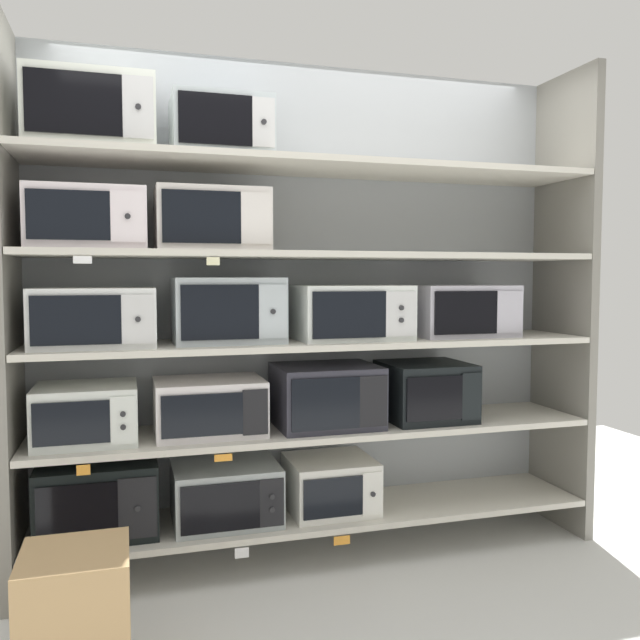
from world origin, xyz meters
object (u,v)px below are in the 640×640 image
at_px(microwave_11, 88,220).
at_px(microwave_14, 221,129).
at_px(microwave_5, 326,396).
at_px(microwave_3, 86,414).
at_px(microwave_12, 212,220).
at_px(microwave_0, 98,498).
at_px(microwave_6, 426,391).
at_px(microwave_4, 209,407).
at_px(microwave_7, 94,317).
at_px(microwave_1, 226,493).
at_px(microwave_9, 350,312).
at_px(microwave_10, 462,311).
at_px(microwave_13, 91,114).
at_px(shipping_carton, 76,617).
at_px(microwave_8, 228,310).
at_px(microwave_2, 330,484).

distance_m(microwave_11, microwave_14, 0.74).
bearing_deg(microwave_14, microwave_5, 0.01).
distance_m(microwave_3, microwave_12, 1.06).
height_order(microwave_0, microwave_12, microwave_12).
distance_m(microwave_6, microwave_11, 1.87).
relative_size(microwave_4, microwave_11, 1.02).
bearing_deg(microwave_7, microwave_1, -0.01).
bearing_deg(microwave_11, microwave_9, -0.01).
xyz_separation_m(microwave_6, microwave_14, (-1.07, -0.00, 1.29)).
bearing_deg(microwave_10, microwave_5, 180.00).
relative_size(microwave_9, microwave_11, 1.11).
bearing_deg(microwave_6, microwave_0, -180.00).
distance_m(microwave_13, microwave_14, 0.57).
bearing_deg(microwave_13, microwave_9, -0.01).
relative_size(microwave_3, microwave_10, 0.84).
distance_m(microwave_3, shipping_carton, 0.96).
height_order(microwave_7, microwave_11, microwave_11).
xyz_separation_m(microwave_0, microwave_6, (1.65, 0.00, 0.42)).
bearing_deg(microwave_8, microwave_9, -0.01).
distance_m(microwave_7, microwave_13, 0.90).
distance_m(microwave_14, shipping_carton, 2.12).
bearing_deg(microwave_7, microwave_14, -0.01).
distance_m(microwave_11, microwave_12, 0.55).
bearing_deg(microwave_1, microwave_3, 179.97).
relative_size(microwave_2, microwave_8, 0.83).
xyz_separation_m(microwave_0, microwave_5, (1.10, -0.00, 0.42)).
relative_size(microwave_4, microwave_7, 0.96).
height_order(microwave_9, microwave_10, microwave_9).
xyz_separation_m(microwave_4, microwave_13, (-0.51, -0.00, 1.34)).
distance_m(microwave_5, microwave_13, 1.71).
bearing_deg(microwave_12, microwave_8, -0.03).
relative_size(microwave_1, microwave_3, 1.13).
bearing_deg(microwave_8, microwave_5, 0.00).
height_order(microwave_8, shipping_carton, microwave_8).
height_order(microwave_10, microwave_14, microwave_14).
xyz_separation_m(microwave_12, microwave_13, (-0.53, 0.00, 0.45)).
relative_size(microwave_6, microwave_13, 0.80).
distance_m(microwave_0, microwave_1, 0.59).
relative_size(microwave_6, microwave_9, 0.78).
height_order(microwave_10, microwave_13, microwave_13).
bearing_deg(microwave_1, microwave_5, 0.01).
bearing_deg(microwave_13, microwave_3, 179.68).
height_order(microwave_3, microwave_13, microwave_13).
xyz_separation_m(microwave_1, microwave_7, (-0.59, 0.00, 0.86)).
height_order(microwave_4, microwave_7, microwave_7).
bearing_deg(microwave_9, microwave_4, 179.97).
distance_m(microwave_1, microwave_10, 1.53).
height_order(microwave_4, shipping_carton, microwave_4).
distance_m(microwave_3, microwave_5, 1.14).
height_order(microwave_2, microwave_4, microwave_4).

